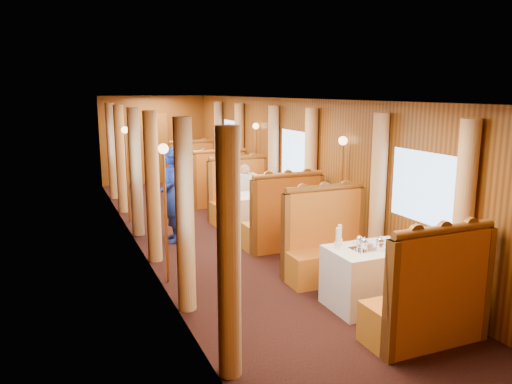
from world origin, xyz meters
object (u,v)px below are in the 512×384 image
table_near (370,277)px  table_far (205,183)px  fruit_plate (402,247)px  table_mid (260,214)px  tea_tray (365,249)px  banquette_mid_fwd (283,224)px  banquette_far_aft (194,175)px  teapot_left (364,246)px  steward (172,195)px  rose_vase_mid (258,185)px  passenger (246,188)px  banquette_near_fwd (428,305)px  teapot_right (380,246)px  banquette_far_fwd (218,188)px  teapot_back (359,243)px  banquette_mid_aft (241,200)px  rose_vase_far (204,161)px  banquette_near_aft (328,250)px

table_near → table_far: same height
table_near → fruit_plate: 0.53m
table_mid → tea_tray: size_ratio=3.09×
banquette_mid_fwd → tea_tray: banquette_mid_fwd is taller
table_near → banquette_far_aft: 8.01m
tea_tray → teapot_left: 0.08m
banquette_far_aft → fruit_plate: (0.33, -8.16, 0.35)m
steward → rose_vase_mid: bearing=94.0°
tea_tray → passenger: 4.24m
table_far → passenger: passenger is taller
table_near → table_far: (0.00, 7.00, 0.00)m
teapot_left → banquette_near_fwd: bearing=-77.7°
table_mid → banquette_far_aft: size_ratio=0.78×
teapot_right → rose_vase_mid: size_ratio=0.46×
banquette_mid_fwd → teapot_left: bearing=-93.6°
fruit_plate → passenger: bearing=94.3°
table_near → banquette_far_fwd: bearing=90.0°
teapot_right → teapot_back: (-0.15, 0.21, -0.01)m
banquette_mid_aft → teapot_right: bearing=-89.8°
fruit_plate → rose_vase_far: bearing=92.7°
banquette_near_aft → steward: bearing=122.0°
banquette_far_aft → rose_vase_mid: banquette_far_aft is taller
banquette_near_fwd → banquette_mid_aft: (0.00, 5.53, 0.00)m
teapot_right → passenger: passenger is taller
table_far → teapot_back: size_ratio=7.34×
table_near → steward: size_ratio=0.63×
banquette_far_fwd → teapot_back: banquette_far_fwd is taller
teapot_back → passenger: bearing=101.7°
banquette_near_aft → table_mid: bearing=90.0°
teapot_left → rose_vase_far: size_ratio=0.42×
teapot_left → banquette_far_aft: bearing=91.7°
passenger → banquette_far_aft: bearing=90.0°
teapot_left → teapot_back: teapot_left is taller
banquette_near_aft → banquette_near_fwd: bearing=-90.0°
banquette_far_fwd → tea_tray: (-0.11, -6.00, 0.33)m
banquette_mid_aft → banquette_far_aft: size_ratio=1.00×
table_far → banquette_far_aft: bearing=90.0°
table_far → tea_tray: size_ratio=3.09×
teapot_left → passenger: 4.28m
banquette_mid_aft → teapot_right: (0.01, -4.65, 0.39)m
banquette_far_aft → teapot_right: bearing=-89.9°
banquette_mid_aft → teapot_back: (-0.14, -4.44, 0.38)m
table_near → fruit_plate: bearing=-24.3°
steward → teapot_right: bearing=32.3°
teapot_left → teapot_back: 0.14m
banquette_near_fwd → fruit_plate: banquette_near_fwd is taller
banquette_far_fwd → banquette_near_fwd: bearing=-90.0°
banquette_far_aft → rose_vase_far: banquette_far_aft is taller
banquette_mid_fwd → banquette_near_aft: bearing=-90.0°
banquette_far_aft → steward: steward is taller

